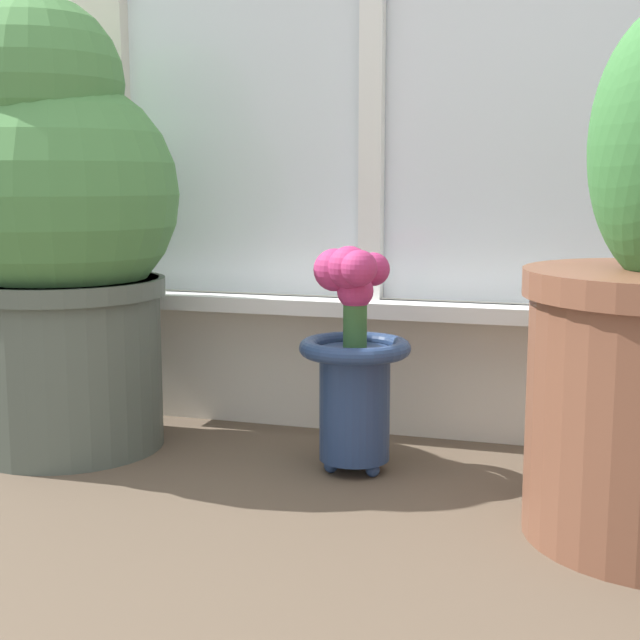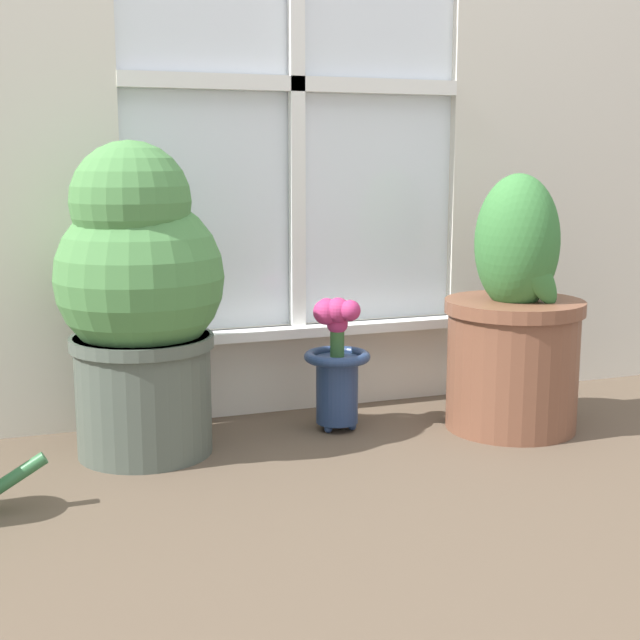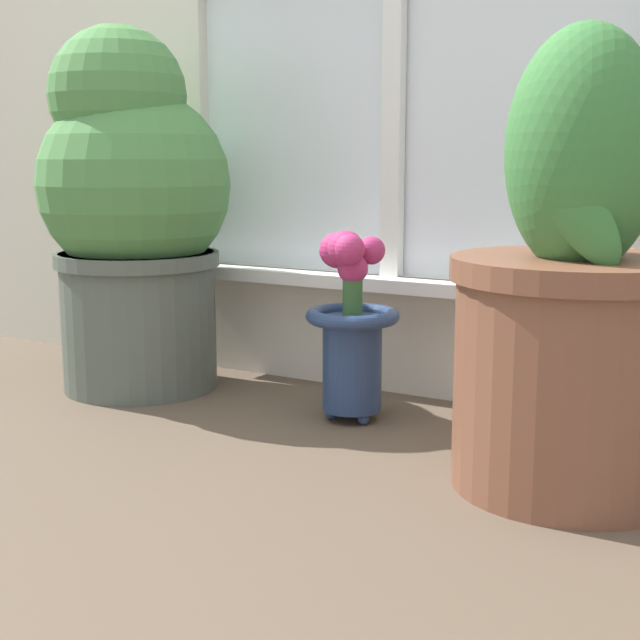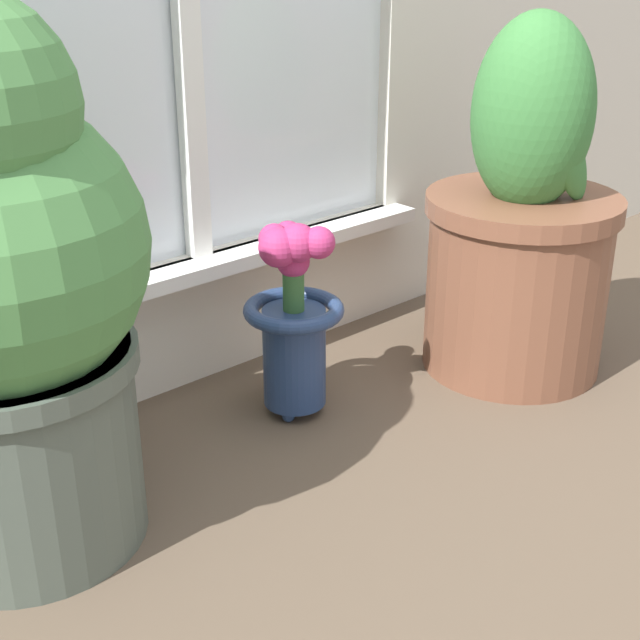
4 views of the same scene
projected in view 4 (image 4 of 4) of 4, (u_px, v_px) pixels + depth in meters
ground_plane at (529, 562)px, 1.09m from camera, size 10.00×10.00×0.00m
potted_plant_right at (521, 233)px, 1.49m from camera, size 0.33×0.33×0.60m
flower_vase at (293, 316)px, 1.36m from camera, size 0.16×0.16×0.32m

